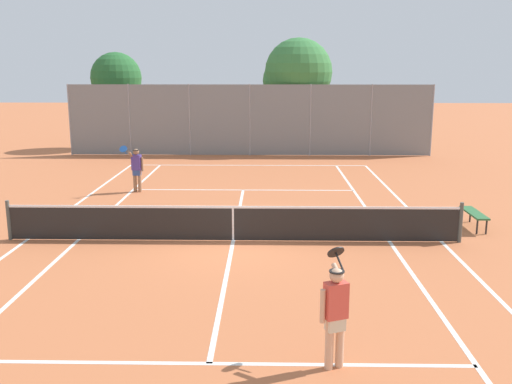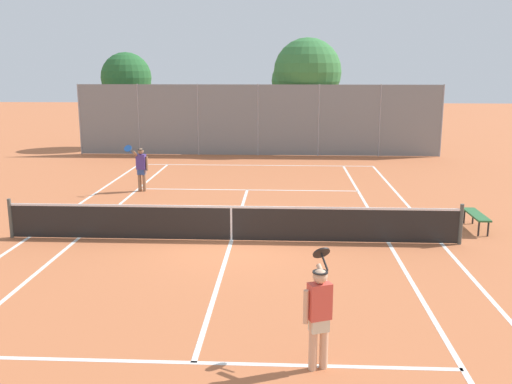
% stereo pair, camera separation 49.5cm
% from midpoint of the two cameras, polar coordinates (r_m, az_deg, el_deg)
% --- Properties ---
extents(ground_plane, '(120.00, 120.00, 0.00)m').
position_cam_midpoint_polar(ground_plane, '(15.16, -1.53, -4.89)').
color(ground_plane, '#BC663D').
extents(court_line_markings, '(11.10, 23.90, 0.01)m').
position_cam_midpoint_polar(court_line_markings, '(15.16, -1.53, -4.88)').
color(court_line_markings, silver).
rests_on(court_line_markings, ground).
extents(tennis_net, '(12.00, 0.10, 1.07)m').
position_cam_midpoint_polar(tennis_net, '(15.02, -1.54, -3.04)').
color(tennis_net, '#474C47').
rests_on(tennis_net, ground).
extents(player_near_side, '(0.46, 0.88, 1.77)m').
position_cam_midpoint_polar(player_near_side, '(8.77, 7.96, -11.77)').
color(player_near_side, '#D8A884').
rests_on(player_near_side, ground).
extents(player_far_left, '(0.75, 0.72, 1.77)m').
position_cam_midpoint_polar(player_far_left, '(21.34, -10.77, 2.52)').
color(player_far_left, '#936B4C').
rests_on(player_far_left, ground).
extents(courtside_bench, '(0.36, 1.50, 0.47)m').
position_cam_midpoint_polar(courtside_bench, '(17.30, 21.94, -2.21)').
color(courtside_bench, '#2D6638').
rests_on(courtside_bench, ground).
extents(back_fence, '(18.79, 0.08, 3.66)m').
position_cam_midpoint_polar(back_fence, '(29.61, 0.68, 7.20)').
color(back_fence, gray).
rests_on(back_fence, ground).
extents(tree_behind_left, '(2.80, 2.80, 5.33)m').
position_cam_midpoint_polar(tree_behind_left, '(33.38, -12.50, 10.98)').
color(tree_behind_left, brown).
rests_on(tree_behind_left, ground).
extents(tree_behind_right, '(3.75, 3.64, 6.06)m').
position_cam_midpoint_polar(tree_behind_right, '(31.41, 5.31, 11.60)').
color(tree_behind_right, brown).
rests_on(tree_behind_right, ground).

